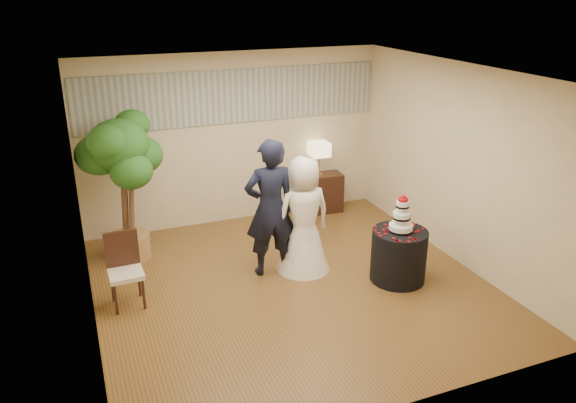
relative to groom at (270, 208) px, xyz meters
name	(u,v)px	position (x,y,z in m)	size (l,w,h in m)	color
floor	(292,286)	(0.13, -0.48, -0.96)	(5.00, 5.00, 0.00)	brown
ceiling	(293,73)	(0.13, -0.48, 1.84)	(5.00, 5.00, 0.00)	white
wall_back	(234,139)	(0.13, 2.02, 0.44)	(5.00, 0.06, 2.80)	beige
wall_front	(403,278)	(0.13, -2.98, 0.44)	(5.00, 0.06, 2.80)	beige
wall_left	(81,216)	(-2.37, -0.48, 0.44)	(0.06, 5.00, 2.80)	beige
wall_right	(457,165)	(2.63, -0.48, 0.44)	(0.06, 5.00, 2.80)	beige
mural_border	(233,96)	(0.13, 2.00, 1.14)	(4.90, 0.02, 0.85)	#9B9A90
groom	(270,208)	(0.00, 0.00, 0.00)	(0.70, 0.46, 1.92)	black
bride	(303,215)	(0.46, -0.07, -0.14)	(0.80, 0.75, 1.64)	white
cake_table	(399,255)	(1.52, -0.84, -0.60)	(0.74, 0.74, 0.72)	black
wedding_cake	(402,213)	(1.52, -0.84, 0.01)	(0.32, 0.32, 0.51)	white
console	(318,193)	(1.54, 1.78, -0.62)	(0.82, 0.37, 0.69)	black
table_lamp	(319,159)	(1.54, 1.78, 0.02)	(0.31, 0.31, 0.58)	beige
ficus_tree	(123,188)	(-1.76, 1.18, 0.13)	(1.04, 1.04, 2.19)	#24591C
side_chair	(126,272)	(-1.95, -0.16, -0.49)	(0.43, 0.45, 0.94)	black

